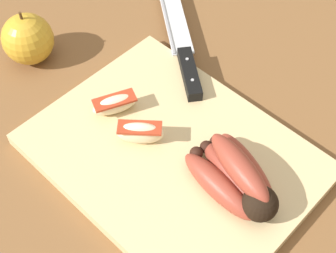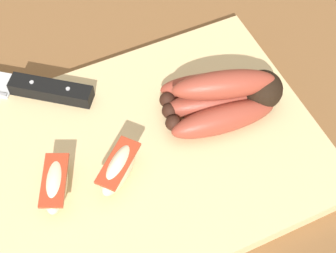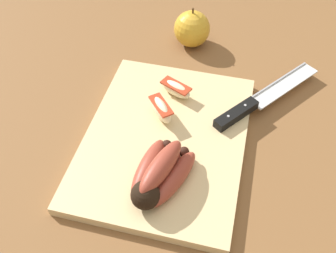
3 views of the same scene
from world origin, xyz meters
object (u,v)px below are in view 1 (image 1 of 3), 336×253
chefs_knife (184,53)px  apple_wedge_middle (140,133)px  banana_bunch (237,179)px  apple_wedge_near (115,104)px  whole_apple (28,39)px

chefs_knife → apple_wedge_middle: 0.18m
banana_bunch → chefs_knife: size_ratio=0.59×
apple_wedge_near → whole_apple: 0.20m
apple_wedge_middle → whole_apple: size_ratio=0.67×
chefs_knife → apple_wedge_near: apple_wedge_near is taller
chefs_knife → apple_wedge_middle: bearing=-66.8°
banana_bunch → chefs_knife: (-0.22, 0.13, -0.02)m
apple_wedge_middle → whole_apple: 0.26m
banana_bunch → apple_wedge_near: (-0.21, -0.02, -0.01)m
apple_wedge_middle → banana_bunch: bearing=13.0°
banana_bunch → chefs_knife: banana_bunch is taller
apple_wedge_near → apple_wedge_middle: bearing=-11.4°
apple_wedge_near → banana_bunch: bearing=5.4°
chefs_knife → apple_wedge_near: size_ratio=3.38×
banana_bunch → whole_apple: 0.41m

